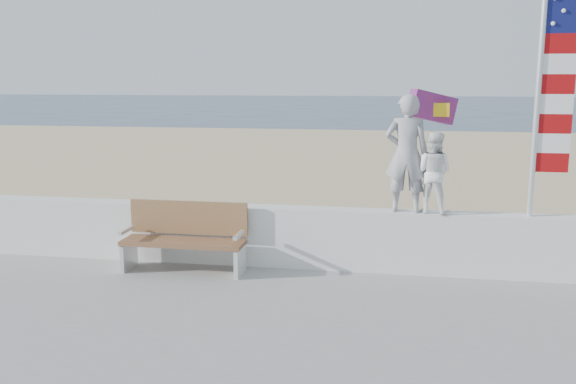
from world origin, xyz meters
name	(u,v)px	position (x,y,z in m)	size (l,w,h in m)	color
ground	(246,328)	(0.00, 0.00, 0.00)	(220.00, 220.00, 0.00)	#2B3E56
sand	(327,192)	(0.00, 9.00, 0.04)	(90.00, 40.00, 0.08)	#D4BA8D
seawall	(277,236)	(0.00, 2.00, 0.63)	(30.00, 0.35, 0.90)	white
adult	(407,154)	(1.88, 2.00, 1.92)	(0.61, 0.40, 1.68)	#9D9CA1
child	(433,172)	(2.25, 2.00, 1.66)	(0.56, 0.44, 1.16)	white
bench	(185,236)	(-1.29, 1.55, 0.69)	(1.80, 0.57, 1.00)	brown
flag	(549,77)	(3.71, 2.00, 2.99)	(0.50, 0.08, 3.50)	white
parafoil_kite	(433,107)	(2.46, 6.01, 2.40)	(1.07, 0.77, 0.74)	red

